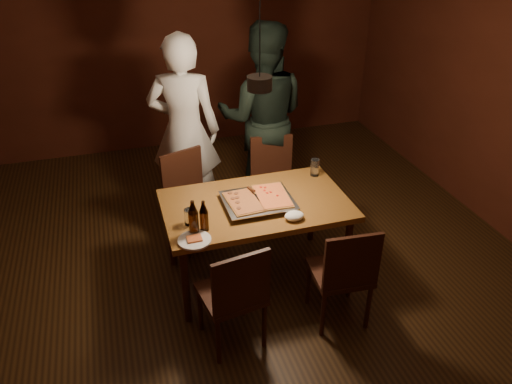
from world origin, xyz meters
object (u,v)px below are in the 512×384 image
object	(u,v)px
dining_table	(256,210)
pendant_lamp	(260,82)
chair_near_left	(235,290)
diner_dark	(263,118)
chair_far_right	(273,174)
chair_far_left	(189,190)
plate_slice	(194,240)
beer_bottle_b	(204,216)
pizza_tray	(258,202)
diner_white	(185,131)
chair_near_right	(345,268)
beer_bottle_a	(193,217)

from	to	relation	value
dining_table	pendant_lamp	xyz separation A→B (m)	(0.02, -0.02, 1.08)
chair_near_left	diner_dark	distance (m)	2.17
chair_far_right	chair_far_left	bearing A→B (deg)	10.22
plate_slice	pendant_lamp	world-z (taller)	pendant_lamp
beer_bottle_b	pendant_lamp	xyz separation A→B (m)	(0.50, 0.24, 0.89)
pizza_tray	pendant_lamp	size ratio (longest dim) A/B	0.50
dining_table	chair_far_right	distance (m)	0.92
chair_far_right	plate_slice	size ratio (longest dim) A/B	2.00
dining_table	diner_dark	distance (m)	1.34
dining_table	diner_white	bearing A→B (deg)	107.26
chair_near_left	diner_dark	world-z (taller)	diner_dark
chair_far_left	pendant_lamp	size ratio (longest dim) A/B	0.49
chair_near_right	pendant_lamp	xyz separation A→B (m)	(-0.44, 0.72, 1.22)
chair_near_right	pizza_tray	bearing A→B (deg)	127.20
dining_table	chair_near_left	size ratio (longest dim) A/B	3.09
chair_far_right	beer_bottle_a	world-z (taller)	beer_bottle_a
pendant_lamp	beer_bottle_b	bearing A→B (deg)	-154.67
chair_near_left	beer_bottle_a	xyz separation A→B (m)	(-0.19, 0.45, 0.35)
beer_bottle_a	plate_slice	xyz separation A→B (m)	(-0.02, -0.10, -0.13)
pizza_tray	beer_bottle_b	world-z (taller)	beer_bottle_b
dining_table	chair_near_left	world-z (taller)	chair_near_left
dining_table	pizza_tray	size ratio (longest dim) A/B	2.73
chair_far_left	chair_far_right	bearing A→B (deg)	165.30
beer_bottle_a	pendant_lamp	xyz separation A→B (m)	(0.58, 0.26, 0.87)
chair_near_right	beer_bottle_a	size ratio (longest dim) A/B	1.76
dining_table	beer_bottle_b	size ratio (longest dim) A/B	6.06
chair_near_left	beer_bottle_b	xyz separation A→B (m)	(-0.11, 0.47, 0.34)
chair_far_left	pendant_lamp	world-z (taller)	pendant_lamp
beer_bottle_a	chair_near_right	bearing A→B (deg)	-24.38
dining_table	chair_near_right	bearing A→B (deg)	-58.24
chair_far_left	diner_white	size ratio (longest dim) A/B	0.28
chair_near_right	plate_slice	bearing A→B (deg)	165.25
chair_far_left	plate_slice	distance (m)	1.14
diner_white	chair_far_left	bearing A→B (deg)	99.67
beer_bottle_b	plate_slice	world-z (taller)	beer_bottle_b
chair_near_left	beer_bottle_a	distance (m)	0.60
chair_far_left	chair_near_right	size ratio (longest dim) A/B	1.11
chair_near_left	diner_dark	xyz separation A→B (m)	(0.82, 1.96, 0.42)
chair_near_left	pendant_lamp	size ratio (longest dim) A/B	0.44
beer_bottle_a	plate_slice	world-z (taller)	beer_bottle_a
diner_white	diner_dark	size ratio (longest dim) A/B	0.98
beer_bottle_a	diner_dark	world-z (taller)	diner_dark
diner_dark	beer_bottle_a	bearing A→B (deg)	76.02
pizza_tray	diner_dark	world-z (taller)	diner_dark
chair_near_left	pizza_tray	world-z (taller)	chair_near_left
chair_near_left	plate_slice	world-z (taller)	chair_near_left
chair_far_right	beer_bottle_a	xyz separation A→B (m)	(-0.99, -1.09, 0.35)
dining_table	plate_slice	distance (m)	0.69
chair_near_left	diner_white	bearing A→B (deg)	80.63
diner_dark	pendant_lamp	bearing A→B (deg)	90.86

